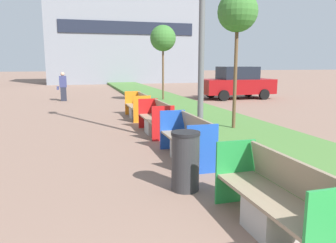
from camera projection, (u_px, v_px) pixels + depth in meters
planter_grass_strip at (195, 113)px, 12.97m from camera, size 2.80×120.00×0.18m
building_backdrop at (125, 35)px, 34.49m from camera, size 15.71×5.22×9.95m
bench_green_frame at (275, 204)px, 3.96m from camera, size 0.65×1.95×0.94m
bench_blue_frame at (187, 143)px, 7.01m from camera, size 0.65×1.97×0.94m
bench_red_frame at (156, 121)px, 9.63m from camera, size 0.65×1.91×0.94m
bench_orange_frame at (138, 109)px, 12.34m from camera, size 0.65×1.96×0.94m
litter_bin at (185, 161)px, 5.30m from camera, size 0.47×0.47×0.97m
sapling_tree_near at (238, 13)px, 9.06m from camera, size 1.12×1.12×4.02m
sapling_tree_far at (163, 39)px, 16.64m from camera, size 1.31×1.31×3.96m
pedestrian_walking at (63, 87)px, 17.89m from camera, size 0.53×0.24×1.58m
parked_car_distant at (237, 83)px, 19.07m from camera, size 4.24×2.00×1.86m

